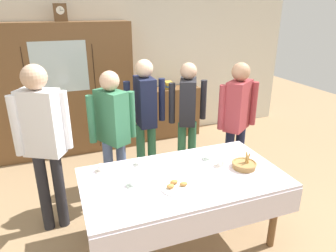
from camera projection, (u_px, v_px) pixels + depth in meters
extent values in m
plane|color=#997A56|center=(175.00, 227.00, 3.28)|extent=(12.00, 12.00, 0.00)
cube|color=silver|center=(116.00, 61.00, 5.11)|extent=(6.40, 0.10, 2.70)
cylinder|color=brown|center=(274.00, 215.00, 2.91)|extent=(0.07, 0.07, 0.70)
cylinder|color=brown|center=(95.00, 206.00, 3.04)|extent=(0.07, 0.07, 0.70)
cylinder|color=brown|center=(232.00, 177.00, 3.56)|extent=(0.07, 0.07, 0.70)
cube|color=silver|center=(183.00, 178.00, 2.85)|extent=(1.84, 1.02, 0.03)
cube|color=silver|center=(208.00, 223.00, 2.45)|extent=(1.84, 0.01, 0.24)
cube|color=brown|center=(63.00, 91.00, 4.68)|extent=(2.11, 0.45, 1.99)
cube|color=silver|center=(60.00, 67.00, 4.34)|extent=(0.76, 0.01, 0.72)
cube|color=black|center=(30.00, 104.00, 4.37)|extent=(0.01, 0.01, 1.59)
cube|color=black|center=(96.00, 98.00, 4.67)|extent=(0.01, 0.01, 1.59)
cube|color=brown|center=(60.00, 12.00, 4.31)|extent=(0.18, 0.10, 0.24)
cylinder|color=white|center=(60.00, 10.00, 4.25)|extent=(0.11, 0.01, 0.11)
cube|color=black|center=(60.00, 9.00, 4.24)|extent=(0.00, 0.00, 0.04)
cube|color=black|center=(62.00, 10.00, 4.26)|extent=(0.05, 0.00, 0.00)
cube|color=brown|center=(169.00, 112.00, 5.50)|extent=(1.07, 0.35, 0.87)
cube|color=#B29333|center=(169.00, 87.00, 5.33)|extent=(0.16, 0.17, 0.04)
cube|color=#2D5184|center=(169.00, 86.00, 5.32)|extent=(0.18, 0.23, 0.02)
cube|color=#B29333|center=(169.00, 84.00, 5.32)|extent=(0.12, 0.18, 0.03)
cube|color=#B29333|center=(169.00, 83.00, 5.31)|extent=(0.14, 0.22, 0.03)
cylinder|color=white|center=(140.00, 164.00, 3.05)|extent=(0.13, 0.13, 0.01)
cylinder|color=white|center=(140.00, 161.00, 3.04)|extent=(0.08, 0.08, 0.05)
torus|color=white|center=(143.00, 161.00, 3.05)|extent=(0.04, 0.01, 0.04)
cylinder|color=#47230F|center=(140.00, 159.00, 3.03)|extent=(0.06, 0.06, 0.01)
cylinder|color=white|center=(102.00, 171.00, 2.93)|extent=(0.13, 0.13, 0.01)
cylinder|color=white|center=(101.00, 168.00, 2.92)|extent=(0.08, 0.08, 0.05)
torus|color=white|center=(105.00, 167.00, 2.93)|extent=(0.04, 0.01, 0.04)
cylinder|color=white|center=(221.00, 166.00, 3.02)|extent=(0.13, 0.13, 0.01)
cylinder|color=white|center=(221.00, 163.00, 3.01)|extent=(0.08, 0.08, 0.05)
torus|color=white|center=(224.00, 162.00, 3.02)|extent=(0.04, 0.01, 0.04)
cylinder|color=silver|center=(133.00, 185.00, 2.69)|extent=(0.13, 0.13, 0.01)
cylinder|color=silver|center=(133.00, 182.00, 2.68)|extent=(0.08, 0.08, 0.05)
torus|color=silver|center=(137.00, 181.00, 2.69)|extent=(0.04, 0.01, 0.04)
cylinder|color=silver|center=(208.00, 159.00, 3.16)|extent=(0.13, 0.13, 0.01)
cylinder|color=silver|center=(209.00, 156.00, 3.14)|extent=(0.08, 0.08, 0.05)
torus|color=silver|center=(212.00, 155.00, 3.16)|extent=(0.04, 0.01, 0.04)
cylinder|color=#47230F|center=(209.00, 154.00, 3.14)|extent=(0.06, 0.06, 0.01)
cylinder|color=#9E7542|center=(244.00, 166.00, 2.98)|extent=(0.22, 0.22, 0.05)
torus|color=#9E7542|center=(244.00, 163.00, 2.97)|extent=(0.24, 0.24, 0.02)
cylinder|color=tan|center=(248.00, 159.00, 2.95)|extent=(0.04, 0.03, 0.12)
cylinder|color=tan|center=(247.00, 158.00, 2.96)|extent=(0.03, 0.04, 0.12)
cylinder|color=tan|center=(246.00, 157.00, 2.97)|extent=(0.02, 0.02, 0.12)
cylinder|color=white|center=(177.00, 188.00, 2.65)|extent=(0.28, 0.28, 0.01)
ellipsoid|color=#BC7F3D|center=(184.00, 184.00, 2.66)|extent=(0.07, 0.05, 0.04)
ellipsoid|color=#BC7F3D|center=(174.00, 182.00, 2.69)|extent=(0.07, 0.05, 0.04)
ellipsoid|color=#BC7F3D|center=(170.00, 186.00, 2.63)|extent=(0.07, 0.05, 0.04)
cube|color=silver|center=(189.00, 174.00, 2.88)|extent=(0.10, 0.01, 0.00)
ellipsoid|color=silver|center=(194.00, 172.00, 2.90)|extent=(0.03, 0.02, 0.01)
cube|color=silver|center=(204.00, 184.00, 2.72)|extent=(0.10, 0.01, 0.00)
ellipsoid|color=silver|center=(209.00, 182.00, 2.73)|extent=(0.03, 0.02, 0.01)
cylinder|color=#232328|center=(44.00, 193.00, 3.13)|extent=(0.11, 0.11, 0.85)
cylinder|color=#232328|center=(60.00, 190.00, 3.18)|extent=(0.11, 0.11, 0.85)
cube|color=silver|center=(41.00, 123.00, 2.88)|extent=(0.41, 0.35, 0.64)
sphere|color=tan|center=(34.00, 77.00, 2.73)|extent=(0.23, 0.23, 0.23)
cylinder|color=silver|center=(15.00, 126.00, 2.81)|extent=(0.08, 0.08, 0.58)
cylinder|color=silver|center=(66.00, 120.00, 2.95)|extent=(0.08, 0.08, 0.58)
cylinder|color=#191E38|center=(228.00, 159.00, 3.90)|extent=(0.11, 0.11, 0.79)
cylinder|color=#191E38|center=(239.00, 157.00, 3.95)|extent=(0.11, 0.11, 0.79)
cube|color=#933338|center=(238.00, 106.00, 3.67)|extent=(0.41, 0.37, 0.59)
sphere|color=tan|center=(241.00, 72.00, 3.53)|extent=(0.21, 0.21, 0.21)
cylinder|color=#933338|center=(222.00, 107.00, 3.60)|extent=(0.08, 0.08, 0.53)
cylinder|color=#933338|center=(254.00, 104.00, 3.75)|extent=(0.08, 0.08, 0.53)
cylinder|color=#33704C|center=(182.00, 150.00, 4.16)|extent=(0.11, 0.11, 0.77)
cylinder|color=#33704C|center=(192.00, 148.00, 4.21)|extent=(0.11, 0.11, 0.77)
cube|color=#232328|center=(188.00, 102.00, 3.95)|extent=(0.34, 0.41, 0.58)
sphere|color=tan|center=(189.00, 71.00, 3.81)|extent=(0.21, 0.21, 0.21)
cylinder|color=#232328|center=(172.00, 103.00, 3.88)|extent=(0.08, 0.08, 0.52)
cylinder|color=#232328|center=(203.00, 100.00, 4.02)|extent=(0.08, 0.08, 0.52)
cylinder|color=slate|center=(109.00, 173.00, 3.57)|extent=(0.11, 0.11, 0.78)
cylinder|color=slate|center=(122.00, 171.00, 3.62)|extent=(0.11, 0.11, 0.78)
cube|color=#33704C|center=(112.00, 117.00, 3.35)|extent=(0.34, 0.41, 0.58)
sphere|color=tan|center=(109.00, 81.00, 3.21)|extent=(0.21, 0.21, 0.21)
cylinder|color=#33704C|center=(91.00, 119.00, 3.28)|extent=(0.08, 0.08, 0.53)
cylinder|color=#33704C|center=(132.00, 115.00, 3.42)|extent=(0.08, 0.08, 0.53)
cylinder|color=#33704C|center=(141.00, 154.00, 4.02)|extent=(0.11, 0.11, 0.80)
cylinder|color=#33704C|center=(152.00, 152.00, 4.07)|extent=(0.11, 0.11, 0.80)
cube|color=#191E38|center=(145.00, 102.00, 3.79)|extent=(0.20, 0.36, 0.60)
sphere|color=#DBB293|center=(144.00, 68.00, 3.65)|extent=(0.22, 0.22, 0.22)
cylinder|color=#191E38|center=(127.00, 103.00, 3.72)|extent=(0.08, 0.08, 0.54)
cylinder|color=#191E38|center=(162.00, 100.00, 3.87)|extent=(0.08, 0.08, 0.54)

